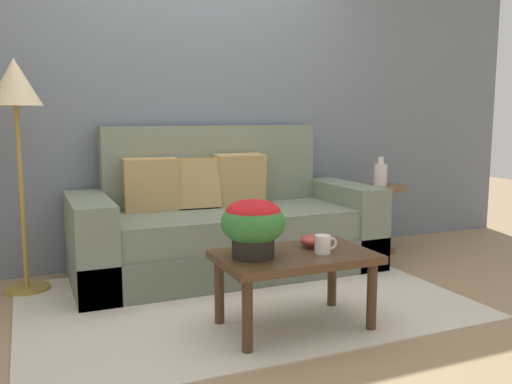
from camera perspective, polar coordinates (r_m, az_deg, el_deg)
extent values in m
plane|color=#997A56|center=(3.38, -0.74, -12.01)|extent=(14.00, 14.00, 0.00)
cube|color=slate|center=(4.38, -7.29, 12.39)|extent=(6.40, 0.12, 2.99)
cube|color=beige|center=(3.49, -1.57, -11.27)|extent=(2.66, 1.83, 0.01)
cube|color=#626B59|center=(4.03, -2.83, -6.76)|extent=(2.23, 0.89, 0.26)
cube|color=slate|center=(3.95, -2.74, -3.50)|extent=(1.71, 0.80, 0.21)
cube|color=slate|center=(4.27, -4.60, 1.30)|extent=(1.71, 0.16, 0.84)
cube|color=slate|center=(3.76, -17.08, -5.32)|extent=(0.26, 0.89, 0.63)
cube|color=slate|center=(4.42, 9.21, -3.11)|extent=(0.26, 0.89, 0.63)
cube|color=tan|center=(4.05, -6.59, 0.94)|extent=(0.38, 0.23, 0.39)
cube|color=tan|center=(3.97, -11.05, 0.76)|extent=(0.39, 0.21, 0.39)
cube|color=tan|center=(4.17, -1.79, 1.33)|extent=(0.40, 0.20, 0.40)
cylinder|color=#442D1B|center=(2.70, -0.92, -13.01)|extent=(0.05, 0.05, 0.38)
cylinder|color=#442D1B|center=(3.03, 12.12, -10.78)|extent=(0.05, 0.05, 0.38)
cylinder|color=#442D1B|center=(3.06, -3.90, -10.46)|extent=(0.05, 0.05, 0.38)
cylinder|color=#442D1B|center=(3.36, 8.03, -8.82)|extent=(0.05, 0.05, 0.38)
cube|color=#4C331E|center=(2.96, 4.12, -6.84)|extent=(0.84, 0.52, 0.04)
cylinder|color=brown|center=(4.79, 12.83, -6.01)|extent=(0.29, 0.29, 0.03)
cylinder|color=brown|center=(4.74, 12.93, -2.82)|extent=(0.05, 0.05, 0.52)
cylinder|color=brown|center=(4.69, 13.04, 0.47)|extent=(0.44, 0.44, 0.03)
cylinder|color=olive|center=(3.97, -22.99, -9.37)|extent=(0.29, 0.29, 0.03)
cylinder|color=olive|center=(3.84, -23.48, -0.61)|extent=(0.03, 0.03, 1.19)
cone|color=beige|center=(3.81, -24.12, 10.56)|extent=(0.33, 0.33, 0.30)
cylinder|color=black|center=(2.85, -0.30, -5.80)|extent=(0.22, 0.22, 0.11)
ellipsoid|color=#337533|center=(2.82, -0.31, -3.23)|extent=(0.34, 0.34, 0.23)
ellipsoid|color=red|center=(2.81, -0.31, -2.08)|extent=(0.29, 0.29, 0.13)
cylinder|color=white|center=(2.95, 7.04, -5.50)|extent=(0.09, 0.09, 0.10)
torus|color=white|center=(2.97, 7.96, -5.39)|extent=(0.07, 0.01, 0.07)
cylinder|color=#B2382D|center=(3.08, 5.97, -5.64)|extent=(0.05, 0.05, 0.02)
ellipsoid|color=#B2382D|center=(3.07, 5.98, -5.10)|extent=(0.14, 0.14, 0.07)
cylinder|color=silver|center=(4.68, 12.99, 1.77)|extent=(0.11, 0.11, 0.18)
cylinder|color=silver|center=(4.66, 13.04, 3.27)|extent=(0.05, 0.05, 0.06)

